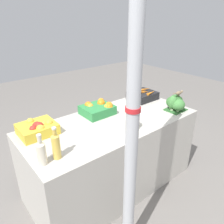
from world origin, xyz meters
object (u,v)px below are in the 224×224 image
at_px(apple_crate, 38,128).
at_px(orange_crate, 99,109).
at_px(juice_bottle_cloudy, 41,152).
at_px(carrot_crate, 143,95).
at_px(pickle_jar, 133,123).
at_px(support_pole, 132,126).
at_px(sparrow_bird, 179,93).
at_px(broccoli_pile, 175,102).
at_px(juice_bottle_golden, 56,145).

xyz_separation_m(apple_crate, orange_crate, (0.67, 0.01, 0.00)).
distance_m(orange_crate, juice_bottle_cloudy, 0.93).
relative_size(carrot_crate, pickle_jar, 2.85).
distance_m(support_pole, carrot_crate, 1.44).
bearing_deg(pickle_jar, sparrow_bird, -1.22).
xyz_separation_m(carrot_crate, juice_bottle_cloudy, (-1.50, -0.44, 0.05)).
xyz_separation_m(orange_crate, carrot_crate, (0.68, -0.00, -0.01)).
distance_m(support_pole, sparrow_bird, 1.21).
distance_m(orange_crate, pickle_jar, 0.47).
xyz_separation_m(broccoli_pile, juice_bottle_cloudy, (-1.54, 0.01, 0.01)).
height_order(apple_crate, sparrow_bird, sparrow_bird).
height_order(broccoli_pile, juice_bottle_golden, juice_bottle_golden).
distance_m(juice_bottle_cloudy, juice_bottle_golden, 0.11).
bearing_deg(juice_bottle_golden, juice_bottle_cloudy, 180.00).
xyz_separation_m(broccoli_pile, sparrow_bird, (0.01, -0.03, 0.12)).
height_order(juice_bottle_cloudy, pickle_jar, juice_bottle_cloudy).
bearing_deg(broccoli_pile, juice_bottle_cloudy, 179.51).
bearing_deg(orange_crate, juice_bottle_golden, -147.89).
relative_size(support_pole, orange_crate, 7.33).
distance_m(orange_crate, sparrow_bird, 0.88).
bearing_deg(juice_bottle_golden, sparrow_bird, -1.62).
height_order(apple_crate, juice_bottle_golden, juice_bottle_golden).
bearing_deg(orange_crate, sparrow_bird, -33.67).
xyz_separation_m(apple_crate, juice_bottle_cloudy, (-0.14, -0.44, 0.04)).
bearing_deg(juice_bottle_cloudy, pickle_jar, -1.72).
bearing_deg(juice_bottle_cloudy, support_pole, -47.97).
distance_m(juice_bottle_golden, pickle_jar, 0.77).
height_order(apple_crate, carrot_crate, apple_crate).
bearing_deg(carrot_crate, support_pole, -139.90).
bearing_deg(juice_bottle_cloudy, apple_crate, 71.66).
distance_m(juice_bottle_cloudy, pickle_jar, 0.88).
relative_size(support_pole, sparrow_bird, 17.21).
distance_m(carrot_crate, juice_bottle_golden, 1.46).
bearing_deg(carrot_crate, sparrow_bird, -84.80).
bearing_deg(sparrow_bird, broccoli_pile, 114.38).
distance_m(apple_crate, sparrow_bird, 1.49).
xyz_separation_m(support_pole, orange_crate, (0.40, 0.91, -0.30)).
bearing_deg(carrot_crate, broccoli_pile, -85.19).
relative_size(apple_crate, pickle_jar, 2.85).
height_order(apple_crate, broccoli_pile, broccoli_pile).
height_order(orange_crate, juice_bottle_cloudy, juice_bottle_cloudy).
relative_size(juice_bottle_cloudy, sparrow_bird, 1.80).
distance_m(carrot_crate, pickle_jar, 0.78).
relative_size(support_pole, juice_bottle_golden, 8.97).
bearing_deg(support_pole, sparrow_bird, 20.78).
relative_size(support_pole, broccoli_pile, 9.76).
distance_m(broccoli_pile, juice_bottle_golden, 1.43).
relative_size(apple_crate, sparrow_bird, 2.35).
bearing_deg(juice_bottle_cloudy, broccoli_pile, -0.49).
relative_size(support_pole, juice_bottle_cloudy, 9.58).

